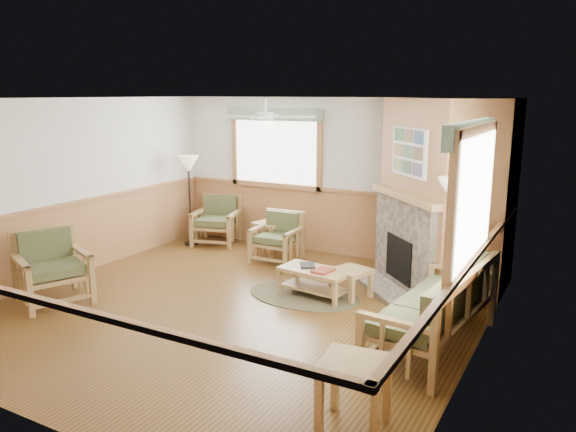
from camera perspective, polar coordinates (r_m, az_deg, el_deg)
The scene contains 24 objects.
floor at distance 7.50m, azimuth -5.34°, elevation -9.34°, with size 6.00×6.00×0.01m, color brown.
ceiling at distance 6.97m, azimuth -5.79°, elevation 11.79°, with size 6.00×6.00×0.01m, color white.
wall_back at distance 9.70m, azimuth 4.53°, elevation 3.95°, with size 6.00×0.02×2.70m, color white.
wall_front at distance 5.02m, azimuth -25.38°, elevation -5.22°, with size 6.00×0.02×2.70m, color white.
wall_left at distance 9.13m, azimuth -21.30°, elevation 2.62°, with size 0.02×6.00×2.70m, color white.
wall_right at distance 5.99m, azimuth 18.88°, elevation -1.97°, with size 0.02×6.00×2.70m, color white.
wainscot at distance 7.31m, azimuth -5.43°, elevation -5.30°, with size 6.00×6.00×1.10m, color #A77244, non-canonical shape.
fireplace at distance 8.14m, azimuth 14.94°, elevation 1.95°, with size 2.20×2.20×2.70m, color #A77244, non-canonical shape.
window_back at distance 10.06m, azimuth -1.26°, elevation 11.04°, with size 1.90×0.16×1.50m, color white, non-canonical shape.
window_right at distance 5.63m, azimuth 18.95°, elevation 9.34°, with size 0.16×1.90×1.50m, color white, non-canonical shape.
ceiling_fan at distance 7.06m, azimuth -2.33°, elevation 11.52°, with size 1.24×1.24×0.36m, color white, non-canonical shape.
sofa at distance 6.44m, azimuth 14.53°, elevation -8.93°, with size 0.83×2.04×0.94m, color #A7844E, non-canonical shape.
armchair_back_left at distance 10.56m, azimuth -7.28°, elevation -0.45°, with size 0.78×0.78×0.88m, color #A7844E, non-canonical shape.
armchair_back_right at distance 9.39m, azimuth -1.18°, elevation -2.18°, with size 0.72×0.72×0.81m, color #A7844E, non-canonical shape.
armchair_left at distance 8.17m, azimuth -22.82°, elevation -4.87°, with size 0.85×0.85×0.96m, color #A7844E, non-canonical shape.
coffee_table at distance 7.84m, azimuth 2.73°, elevation -6.77°, with size 0.98×0.49×0.39m, color #A7844E, non-canonical shape.
end_table_chairs at distance 9.87m, azimuth -1.84°, elevation -2.22°, with size 0.50×0.48×0.56m, color #A7844E, non-canonical shape.
end_table_sofa at distance 4.93m, azimuth 6.73°, elevation -17.60°, with size 0.55×0.53×0.62m, color #A7844E, non-canonical shape.
footstool at distance 7.85m, azimuth 6.42°, elevation -6.77°, with size 0.46×0.46×0.40m, color #A7844E, non-canonical shape.
braided_rug at distance 7.90m, azimuth 1.63°, elevation -8.05°, with size 1.62×1.62×0.01m, color #4B452E.
floor_lamp_left at distance 10.48m, azimuth -9.95°, elevation 1.57°, with size 0.38×0.38×1.67m, color black, non-canonical shape.
floor_lamp_right at distance 6.98m, azimuth 16.25°, elevation -3.58°, with size 0.41×0.41×1.81m, color black, non-canonical shape.
book_red at distance 7.66m, azimuth 3.59°, elevation -5.45°, with size 0.22×0.30×0.03m, color maroon.
book_dark at distance 7.89m, azimuth 1.99°, elevation -4.93°, with size 0.20×0.27×0.03m, color black.
Camera 1 is at (3.96, -5.74, 2.76)m, focal length 35.00 mm.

